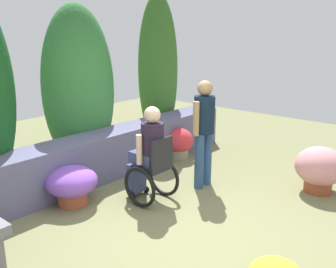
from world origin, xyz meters
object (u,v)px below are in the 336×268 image
at_px(person_standing_companion, 204,127).
at_px(flower_pot_terracotta_by_wall, 179,143).
at_px(flower_pot_purple_near, 72,184).
at_px(person_in_wheelchair, 150,158).
at_px(flower_pot_small_foreground, 320,168).

relative_size(person_standing_companion, flower_pot_terracotta_by_wall, 2.83).
bearing_deg(flower_pot_purple_near, person_in_wheelchair, -43.36).
distance_m(person_standing_companion, flower_pot_small_foreground, 1.77).
bearing_deg(flower_pot_small_foreground, person_in_wheelchair, 137.46).
height_order(flower_pot_terracotta_by_wall, flower_pot_small_foreground, flower_pot_small_foreground).
bearing_deg(flower_pot_purple_near, flower_pot_small_foreground, -42.79).
xyz_separation_m(person_in_wheelchair, flower_pot_purple_near, (-0.77, 0.72, -0.33)).
bearing_deg(flower_pot_purple_near, flower_pot_terracotta_by_wall, 2.24).
height_order(person_in_wheelchair, flower_pot_purple_near, person_in_wheelchair).
relative_size(flower_pot_purple_near, flower_pot_small_foreground, 0.99).
distance_m(person_standing_companion, flower_pot_terracotta_by_wall, 1.46).
distance_m(person_in_wheelchair, person_standing_companion, 0.97).
xyz_separation_m(person_in_wheelchair, person_standing_companion, (0.88, -0.26, 0.30)).
relative_size(flower_pot_terracotta_by_wall, flower_pot_small_foreground, 0.80).
relative_size(person_standing_companion, flower_pot_small_foreground, 2.27).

